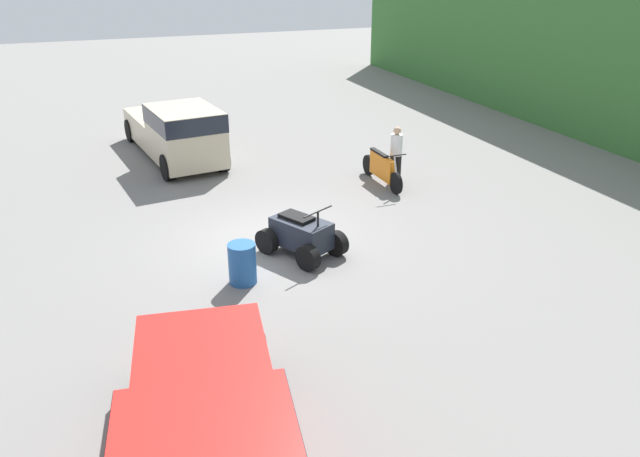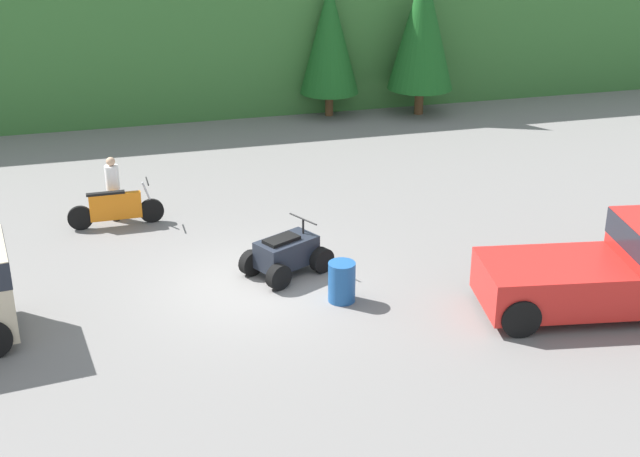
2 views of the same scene
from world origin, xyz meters
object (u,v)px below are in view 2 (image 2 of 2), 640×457
object	(u,v)px
dirt_bike	(116,208)
rider_person	(113,186)
steel_barrel	(342,282)
quad_atv	(287,254)
pickup_truck_red	(635,264)

from	to	relation	value
dirt_bike	rider_person	bearing A→B (deg)	90.35
steel_barrel	quad_atv	bearing A→B (deg)	117.59
dirt_bike	steel_barrel	distance (m)	6.94
pickup_truck_red	steel_barrel	xyz separation A→B (m)	(-5.73, 1.87, -0.57)
pickup_truck_red	rider_person	bearing A→B (deg)	151.82
pickup_truck_red	quad_atv	size ratio (longest dim) A/B	2.52
pickup_truck_red	rider_person	distance (m)	12.71
rider_person	steel_barrel	size ratio (longest dim) A/B	1.92
quad_atv	rider_person	distance (m)	5.56
pickup_truck_red	rider_person	world-z (taller)	pickup_truck_red
dirt_bike	rider_person	world-z (taller)	rider_person
steel_barrel	rider_person	bearing A→B (deg)	127.06
pickup_truck_red	dirt_bike	xyz separation A→B (m)	(-10.11, 7.24, -0.53)
rider_person	quad_atv	bearing A→B (deg)	-51.26
quad_atv	steel_barrel	xyz separation A→B (m)	(0.83, -1.59, -0.02)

